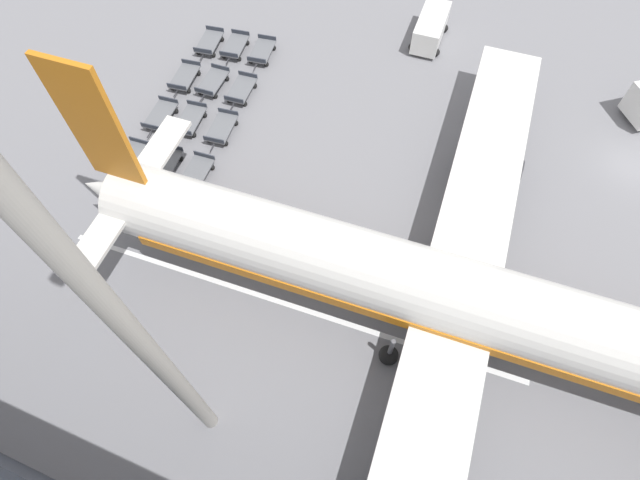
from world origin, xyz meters
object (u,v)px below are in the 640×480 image
baggage_dolly_row_mid_a_col_a (235,46)px  apron_light_mast (90,286)px  baggage_dolly_row_near_col_c (161,116)px  baggage_dolly_row_mid_b_col_a (262,52)px  baggage_dolly_row_mid_b_col_b (241,90)px  baggage_dolly_row_near_col_a (209,43)px  baggage_dolly_row_near_col_d (130,159)px  baggage_dolly_row_mid_b_col_d (196,174)px  baggage_dolly_row_near_col_b (185,77)px  baggage_dolly_row_mid_a_col_b (213,82)px  baggage_dolly_row_mid_a_col_d (165,165)px  service_van (431,28)px  airplane (479,305)px  baggage_dolly_row_mid_b_col_c (222,128)px  baggage_dolly_row_mid_a_col_c (190,120)px

baggage_dolly_row_mid_a_col_a → apron_light_mast: 31.69m
baggage_dolly_row_near_col_c → baggage_dolly_row_mid_b_col_a: (-8.86, 3.70, 0.00)m
baggage_dolly_row_mid_b_col_b → baggage_dolly_row_near_col_a: bearing=-129.2°
baggage_dolly_row_near_col_d → baggage_dolly_row_mid_b_col_a: same height
baggage_dolly_row_mid_b_col_d → baggage_dolly_row_near_col_b: bearing=-145.7°
baggage_dolly_row_mid_b_col_d → baggage_dolly_row_near_col_a: bearing=-155.4°
baggage_dolly_row_mid_a_col_b → baggage_dolly_row_mid_a_col_d: size_ratio=0.99×
baggage_dolly_row_mid_b_col_a → baggage_dolly_row_mid_a_col_b: bearing=-23.2°
baggage_dolly_row_near_col_b → baggage_dolly_row_near_col_c: same height
service_van → baggage_dolly_row_near_col_d: service_van is taller
airplane → baggage_dolly_row_near_col_b: airplane is taller
baggage_dolly_row_mid_a_col_b → baggage_dolly_row_mid_b_col_c: (3.87, 2.77, 0.00)m
baggage_dolly_row_mid_b_col_a → apron_light_mast: apron_light_mast is taller
baggage_dolly_row_mid_a_col_a → baggage_dolly_row_mid_b_col_c: 8.69m
baggage_dolly_row_near_col_c → baggage_dolly_row_mid_a_col_b: 4.74m
service_van → baggage_dolly_row_mid_a_col_d: bearing=-33.1°
baggage_dolly_row_mid_b_col_a → baggage_dolly_row_near_col_b: bearing=-40.6°
airplane → baggage_dolly_row_near_col_a: 28.99m
baggage_dolly_row_near_col_a → baggage_dolly_row_mid_b_col_a: 4.34m
baggage_dolly_row_mid_a_col_d → baggage_dolly_row_near_col_a: bearing=-165.0°
baggage_dolly_row_mid_b_col_c → baggage_dolly_row_mid_b_col_d: 4.16m
service_van → baggage_dolly_row_mid_a_col_a: service_van is taller
airplane → baggage_dolly_row_mid_a_col_d: (-3.76, -20.88, -2.98)m
baggage_dolly_row_mid_a_col_d → baggage_dolly_row_near_col_d: bearing=-81.6°
baggage_dolly_row_near_col_b → baggage_dolly_row_mid_a_col_b: bearing=98.3°
baggage_dolly_row_mid_b_col_a → baggage_dolly_row_mid_b_col_c: bearing=5.8°
baggage_dolly_row_near_col_a → baggage_dolly_row_mid_a_col_c: (7.90, 2.74, 0.00)m
baggage_dolly_row_near_col_a → baggage_dolly_row_mid_a_col_a: bearing=99.7°
baggage_dolly_row_mid_a_col_d → apron_light_mast: (13.09, 10.38, 14.84)m
baggage_dolly_row_mid_b_col_a → baggage_dolly_row_mid_b_col_b: 4.43m
baggage_dolly_row_near_col_c → apron_light_mast: (16.87, 12.99, 14.84)m
baggage_dolly_row_near_col_d → baggage_dolly_row_mid_a_col_a: size_ratio=0.99×
baggage_dolly_row_near_col_c → baggage_dolly_row_mid_a_col_b: size_ratio=1.01×
baggage_dolly_row_mid_a_col_b → baggage_dolly_row_mid_b_col_a: size_ratio=0.99×
airplane → baggage_dolly_row_mid_b_col_b: 23.00m
baggage_dolly_row_near_col_d → baggage_dolly_row_near_col_a: bearing=-176.3°
baggage_dolly_row_mid_a_col_c → baggage_dolly_row_near_col_c: bearing=-79.6°
baggage_dolly_row_mid_b_col_b → baggage_dolly_row_mid_a_col_c: bearing=-25.8°
baggage_dolly_row_mid_a_col_c → apron_light_mast: size_ratio=0.13×
baggage_dolly_row_mid_b_col_a → apron_light_mast: size_ratio=0.13×
baggage_dolly_row_near_col_b → baggage_dolly_row_near_col_c: size_ratio=1.00×
baggage_dolly_row_near_col_d → baggage_dolly_row_mid_a_col_a: same height
airplane → baggage_dolly_row_near_col_d: airplane is taller
baggage_dolly_row_near_col_c → baggage_dolly_row_mid_b_col_c: size_ratio=1.00×
baggage_dolly_row_mid_b_col_c → apron_light_mast: (17.39, 8.45, 14.84)m
apron_light_mast → baggage_dolly_row_near_col_b: bearing=-147.4°
baggage_dolly_row_near_col_c → baggage_dolly_row_mid_a_col_d: bearing=34.7°
service_van → baggage_dolly_row_mid_a_col_c: service_van is taller
airplane → baggage_dolly_row_near_col_d: (-3.40, -23.31, -2.98)m
airplane → baggage_dolly_row_near_col_a: airplane is taller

